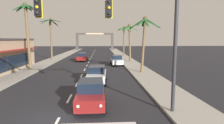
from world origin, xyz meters
TOP-DOWN VIEW (x-y plane):
  - ground_plane at (0.00, 0.00)m, footprint 220.00×220.00m
  - sidewalk_right at (7.80, 20.00)m, footprint 3.20×110.00m
  - sidewalk_left at (-7.80, 20.00)m, footprint 3.20×110.00m
  - lane_markings at (0.46, 20.15)m, footprint 4.28×89.17m
  - traffic_signal_mast at (3.00, 0.64)m, footprint 11.90×0.41m
  - sedan_lead_at_stop_bar at (1.70, 2.27)m, footprint 1.98×4.46m
  - sedan_third_in_queue at (1.96, 8.85)m, footprint 2.12×4.51m
  - sedan_oncoming_far at (-1.44, 27.50)m, footprint 1.97×4.46m
  - sedan_parked_nearest_kerb at (5.06, 21.37)m, footprint 2.03×4.48m
  - palm_left_second at (-7.80, 16.69)m, footprint 3.36×3.44m
  - palm_left_third at (-8.22, 30.45)m, footprint 4.86×4.33m
  - palm_right_second at (7.93, 13.71)m, footprint 3.97×4.33m
  - palm_right_third at (7.91, 25.56)m, footprint 3.35×3.59m
  - palm_right_farthest at (8.27, 37.41)m, footprint 3.96×4.16m
  - town_gateway_arch at (0.00, 63.22)m, footprint 14.74×0.90m

SIDE VIEW (x-z plane):
  - ground_plane at x=0.00m, z-range 0.00..0.00m
  - lane_markings at x=0.46m, z-range 0.00..0.01m
  - sidewalk_right at x=7.80m, z-range 0.00..0.14m
  - sidewalk_left at x=-7.80m, z-range 0.00..0.14m
  - sedan_lead_at_stop_bar at x=1.70m, z-range 0.01..1.69m
  - sedan_third_in_queue at x=1.96m, z-range 0.01..1.69m
  - sedan_oncoming_far at x=-1.44m, z-range 0.01..1.69m
  - sedan_parked_nearest_kerb at x=5.06m, z-range 0.01..1.69m
  - town_gateway_arch at x=0.00m, z-range 1.01..7.92m
  - palm_right_third at x=7.91m, z-range 1.46..8.73m
  - traffic_signal_mast at x=3.00m, z-range 1.60..9.13m
  - palm_right_second at x=7.93m, z-range 1.85..9.13m
  - palm_right_farthest at x=8.27m, z-range 1.84..9.55m
  - palm_left_third at x=-8.22m, z-range 1.82..10.67m
  - palm_left_second at x=-7.80m, z-range 1.79..11.20m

